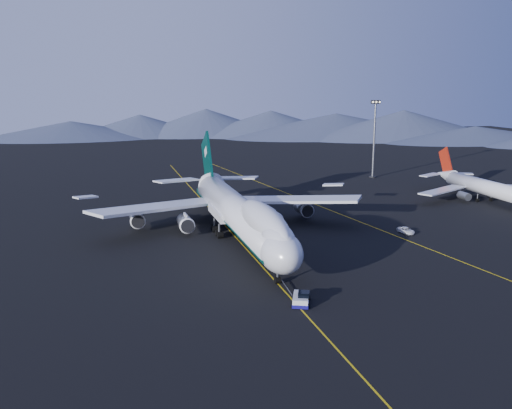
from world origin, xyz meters
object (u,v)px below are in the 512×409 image
object	(u,v)px
boeing_747	(238,212)
floodlight_mast	(374,139)
pushback_tug	(301,300)
service_van	(406,230)
second_jet	(486,188)

from	to	relation	value
boeing_747	floodlight_mast	bearing A→B (deg)	45.63
pushback_tug	service_van	size ratio (longest dim) A/B	1.14
pushback_tug	second_jet	xyz separation A→B (m)	(71.57, 54.28, 3.20)
boeing_747	second_jet	world-z (taller)	boeing_747
boeing_747	pushback_tug	world-z (taller)	boeing_747
pushback_tug	service_van	world-z (taller)	pushback_tug
second_jet	service_van	xyz separation A→B (m)	(-36.95, -23.32, -3.21)
second_jet	floodlight_mast	distance (m)	46.32
second_jet	floodlight_mast	bearing A→B (deg)	81.07
boeing_747	floodlight_mast	size ratio (longest dim) A/B	2.85
second_jet	service_van	distance (m)	43.81
boeing_747	floodlight_mast	xyz separation A→B (m)	(61.61, 62.97, 7.08)
service_van	floodlight_mast	distance (m)	73.45
boeing_747	service_van	world-z (taller)	boeing_747
second_jet	pushback_tug	bearing A→B (deg)	-165.33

